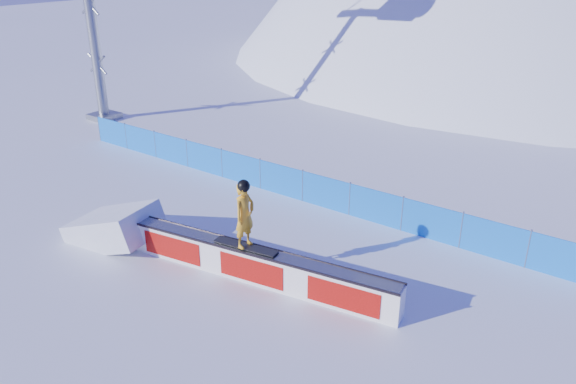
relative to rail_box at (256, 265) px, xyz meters
The scene contains 6 objects.
ground 3.18m from the rail_box, 166.37° to the left, with size 160.00×160.00×0.00m, color white.
snow_hill 46.67m from the rail_box, 94.08° to the left, with size 64.00×64.00×64.00m.
safety_fence 6.06m from the rail_box, 120.20° to the left, with size 22.05×0.05×1.30m.
rail_box is the anchor object (origin of this frame).
snow_ramp 5.30m from the rail_box, behind, with size 2.77×1.85×1.04m, color white, non-canonical shape.
snowboarder 1.54m from the rail_box, behind, with size 1.96×0.70×2.02m.
Camera 1 is at (11.78, -11.16, 8.70)m, focal length 35.00 mm.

